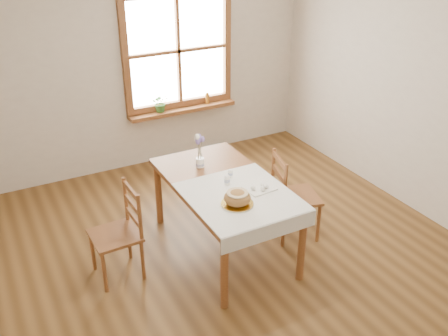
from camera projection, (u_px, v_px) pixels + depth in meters
The scene contains 18 objects.
ground at pixel (239, 264), 4.77m from camera, with size 5.00×5.00×0.00m, color brown.
room_walls at pixel (242, 94), 3.99m from camera, with size 4.60×5.10×2.65m.
window at pixel (178, 51), 6.26m from camera, with size 1.46×0.08×1.46m.
window_sill at pixel (183, 110), 6.55m from camera, with size 1.46×0.20×0.05m.
dining_table at pixel (224, 190), 4.70m from camera, with size 0.90×1.60×0.75m.
table_linen at pixel (240, 196), 4.42m from camera, with size 0.91×0.99×0.01m, color white.
chair_left at pixel (115, 234), 4.45m from camera, with size 0.41×0.43×0.89m, color brown, non-canonical shape.
chair_right at pixel (296, 195), 5.02m from camera, with size 0.43×0.45×0.92m, color brown, non-canonical shape.
bread_plate at pixel (237, 204), 4.29m from camera, with size 0.27×0.27×0.01m, color white.
bread_loaf at pixel (237, 197), 4.25m from camera, with size 0.23×0.23×0.13m, color olive.
egg_napkin at pixel (259, 188), 4.53m from camera, with size 0.26×0.22×0.01m, color white.
eggs at pixel (260, 185), 4.52m from camera, with size 0.20×0.18×0.04m, color silver, non-canonical shape.
salt_shaker at pixel (227, 180), 4.58m from camera, with size 0.05×0.05×0.10m, color white.
pepper_shaker at pixel (230, 173), 4.71m from camera, with size 0.05×0.05×0.09m, color white.
flower_vase at pixel (200, 163), 4.91m from camera, with size 0.08×0.08×0.09m, color white.
lavender_bouquet at pixel (200, 146), 4.83m from camera, with size 0.15×0.15×0.28m, color #6E589D, non-canonical shape.
potted_plant at pixel (161, 105), 6.37m from camera, with size 0.21×0.24×0.18m, color #35692A.
amber_bottle at pixel (207, 98), 6.66m from camera, with size 0.05×0.05×0.15m, color #AA6B1F.
Camera 1 is at (-1.92, -3.31, 3.00)m, focal length 40.00 mm.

